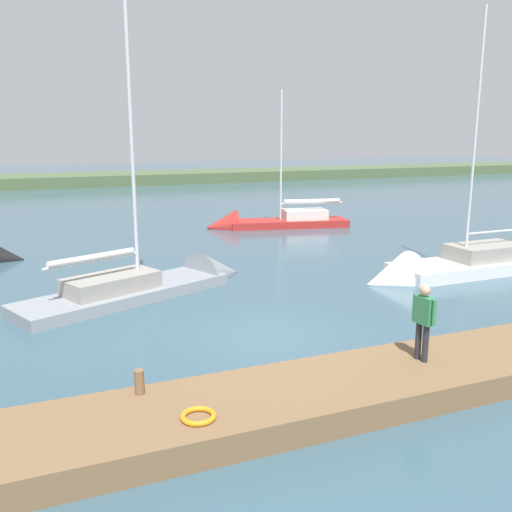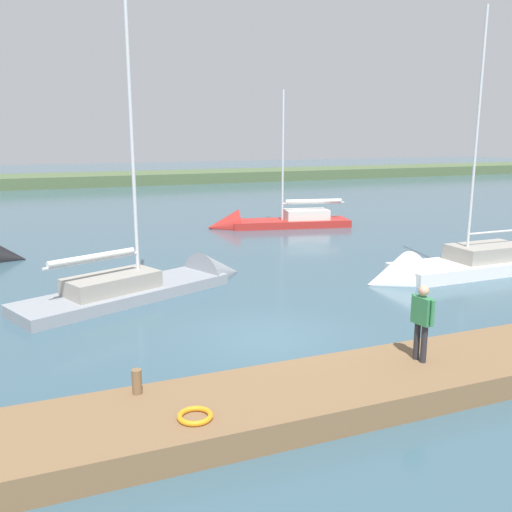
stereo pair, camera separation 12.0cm
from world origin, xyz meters
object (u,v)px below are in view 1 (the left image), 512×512
sailboat_outer_mooring (265,224)px  life_ring_buoy (198,416)px  sailboat_far_right (447,272)px  sailboat_far_left (163,286)px  mooring_post_near (139,382)px  person_on_dock (424,317)px

sailboat_outer_mooring → life_ring_buoy: bearing=75.5°
life_ring_buoy → sailboat_far_right: bearing=-147.2°
sailboat_far_right → sailboat_far_left: bearing=-12.3°
life_ring_buoy → sailboat_far_left: (-1.78, -10.59, -0.47)m
life_ring_buoy → sailboat_outer_mooring: 24.54m
life_ring_buoy → sailboat_far_left: sailboat_far_left is taller
mooring_post_near → sailboat_far_right: sailboat_far_right is taller
sailboat_far_left → person_on_dock: size_ratio=6.38×
mooring_post_near → person_on_dock: (-6.25, 0.74, 0.78)m
sailboat_outer_mooring → mooring_post_near: bearing=72.3°
life_ring_buoy → sailboat_far_right: sailboat_far_right is taller
person_on_dock → sailboat_outer_mooring: bearing=-111.7°
mooring_post_near → sailboat_far_left: sailboat_far_left is taller
life_ring_buoy → sailboat_outer_mooring: (-10.77, -22.05, -0.43)m
sailboat_outer_mooring → person_on_dock: 22.10m
sailboat_far_left → person_on_dock: (-3.68, 9.95, 1.45)m
sailboat_far_right → sailboat_outer_mooring: (2.14, -13.74, 0.04)m
person_on_dock → mooring_post_near: bearing=-14.6°
sailboat_far_right → sailboat_far_left: 11.36m
mooring_post_near → sailboat_outer_mooring: bearing=-119.2°
sailboat_far_left → sailboat_outer_mooring: bearing=28.5°
mooring_post_near → sailboat_outer_mooring: size_ratio=0.05×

